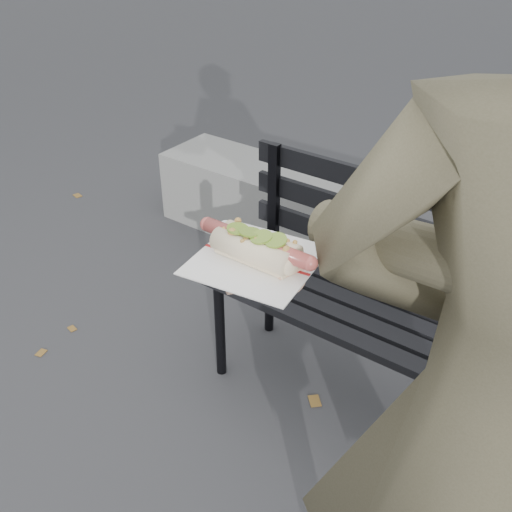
{
  "coord_description": "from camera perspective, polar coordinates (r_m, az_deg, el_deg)",
  "views": [
    {
      "loc": [
        0.56,
        -0.76,
        1.74
      ],
      "look_at": [
        0.08,
        -0.11,
        1.22
      ],
      "focal_mm": 42.0,
      "sensor_mm": 36.0,
      "label": 1
    }
  ],
  "objects": [
    {
      "name": "concrete_block",
      "position": [
        3.33,
        0.91,
        5.2
      ],
      "size": [
        1.2,
        0.4,
        0.4
      ],
      "primitive_type": "cube",
      "color": "slate",
      "rests_on": "ground"
    },
    {
      "name": "person",
      "position": [
        1.09,
        22.75,
        -15.77
      ],
      "size": [
        0.79,
        0.61,
        1.93
      ],
      "primitive_type": "imported",
      "rotation": [
        0.0,
        0.0,
        3.38
      ],
      "color": "#4B4732",
      "rests_on": "ground"
    },
    {
      "name": "park_bench",
      "position": [
        2.1,
        14.53,
        -3.85
      ],
      "size": [
        1.5,
        0.44,
        0.88
      ],
      "color": "black",
      "rests_on": "ground"
    },
    {
      "name": "held_hotdog",
      "position": [
        0.92,
        12.99,
        -0.3
      ],
      "size": [
        0.64,
        0.32,
        0.2
      ],
      "color": "#4B4732"
    }
  ]
}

